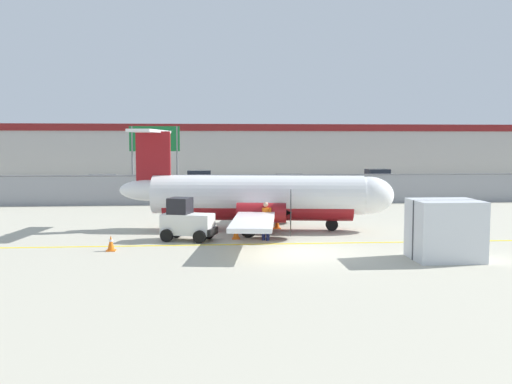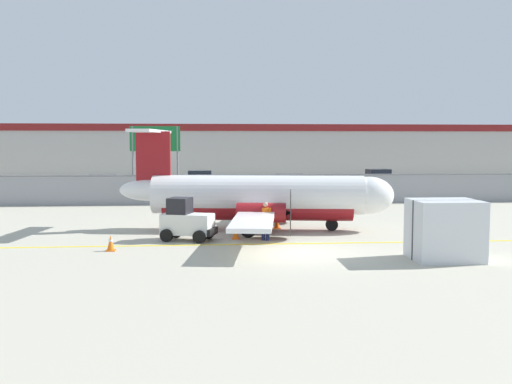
{
  "view_description": "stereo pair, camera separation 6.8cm",
  "coord_description": "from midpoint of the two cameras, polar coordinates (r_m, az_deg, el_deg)",
  "views": [
    {
      "loc": [
        -3.77,
        -21.76,
        4.25
      ],
      "look_at": [
        -1.4,
        6.95,
        1.8
      ],
      "focal_mm": 40.0,
      "sensor_mm": 36.0,
      "label": 1
    },
    {
      "loc": [
        -3.7,
        -21.76,
        4.25
      ],
      "look_at": [
        -1.4,
        6.95,
        1.8
      ],
      "focal_mm": 40.0,
      "sensor_mm": 36.0,
      "label": 2
    }
  ],
  "objects": [
    {
      "name": "highway_sign",
      "position": [
        41.8,
        -10.15,
        4.64
      ],
      "size": [
        3.6,
        0.14,
        5.5
      ],
      "color": "slate",
      "rests_on": "ground"
    },
    {
      "name": "baggage_tug",
      "position": [
        25.24,
        -7.04,
        -2.9
      ],
      "size": [
        2.56,
        1.95,
        1.88
      ],
      "rotation": [
        0.0,
        0.0,
        -0.32
      ],
      "color": "silver",
      "rests_on": "ground"
    },
    {
      "name": "parked_car_1",
      "position": [
        54.66,
        -5.85,
        1.32
      ],
      "size": [
        4.22,
        2.05,
        1.58
      ],
      "rotation": [
        0.0,
        0.0,
        3.13
      ],
      "color": "slate",
      "rests_on": "parking_lot_strip"
    },
    {
      "name": "perimeter_fence",
      "position": [
        40.06,
        0.65,
        0.38
      ],
      "size": [
        98.0,
        0.1,
        2.1
      ],
      "color": "gray",
      "rests_on": "ground"
    },
    {
      "name": "background_building",
      "position": [
        69.86,
        -1.65,
        4.05
      ],
      "size": [
        91.0,
        8.1,
        6.5
      ],
      "color": "beige",
      "rests_on": "ground"
    },
    {
      "name": "cargo_container",
      "position": [
        22.02,
        18.3,
        -3.61
      ],
      "size": [
        2.44,
        2.02,
        2.2
      ],
      "rotation": [
        0.0,
        0.0,
        -0.01
      ],
      "color": "silver",
      "rests_on": "ground"
    },
    {
      "name": "traffic_cone_near_right",
      "position": [
        25.54,
        -2.1,
        -4.01
      ],
      "size": [
        0.36,
        0.36,
        0.64
      ],
      "color": "orange",
      "rests_on": "ground"
    },
    {
      "name": "parked_car_0",
      "position": [
        48.7,
        -15.06,
        0.75
      ],
      "size": [
        4.35,
        2.33,
        1.58
      ],
      "rotation": [
        0.0,
        0.0,
        0.1
      ],
      "color": "navy",
      "rests_on": "parking_lot_strip"
    },
    {
      "name": "ground_plane",
      "position": [
        24.43,
        4.17,
        -5.16
      ],
      "size": [
        140.0,
        140.0,
        0.01
      ],
      "color": "#B2AD99"
    },
    {
      "name": "ground_crew_worker",
      "position": [
        25.04,
        0.9,
        -2.71
      ],
      "size": [
        0.51,
        0.47,
        1.7
      ],
      "rotation": [
        0.0,
        0.0,
        1.03
      ],
      "color": "#191E4C",
      "rests_on": "ground"
    },
    {
      "name": "traffic_cone_near_left",
      "position": [
        23.41,
        -14.39,
        -4.98
      ],
      "size": [
        0.36,
        0.36,
        0.64
      ],
      "color": "orange",
      "rests_on": "ground"
    },
    {
      "name": "parked_car_3",
      "position": [
        58.56,
        11.91,
        1.48
      ],
      "size": [
        4.36,
        2.35,
        1.58
      ],
      "rotation": [
        0.0,
        0.0,
        3.25
      ],
      "color": "red",
      "rests_on": "parking_lot_strip"
    },
    {
      "name": "parked_car_2",
      "position": [
        47.91,
        3.52,
        0.84
      ],
      "size": [
        4.29,
        2.18,
        1.58
      ],
      "rotation": [
        0.0,
        0.0,
        0.06
      ],
      "color": "gray",
      "rests_on": "parking_lot_strip"
    },
    {
      "name": "traffic_cone_far_left",
      "position": [
        28.6,
        2.04,
        -3.05
      ],
      "size": [
        0.36,
        0.36,
        0.64
      ],
      "color": "orange",
      "rests_on": "ground"
    },
    {
      "name": "parking_lot_strip",
      "position": [
        51.57,
        -0.54,
        0.2
      ],
      "size": [
        98.0,
        17.0,
        0.12
      ],
      "color": "#38383A",
      "rests_on": "ground"
    },
    {
      "name": "commuter_airplane",
      "position": [
        27.92,
        0.58,
        -0.58
      ],
      "size": [
        13.55,
        16.07,
        4.92
      ],
      "rotation": [
        0.0,
        0.0,
        -0.14
      ],
      "color": "white",
      "rests_on": "ground"
    }
  ]
}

